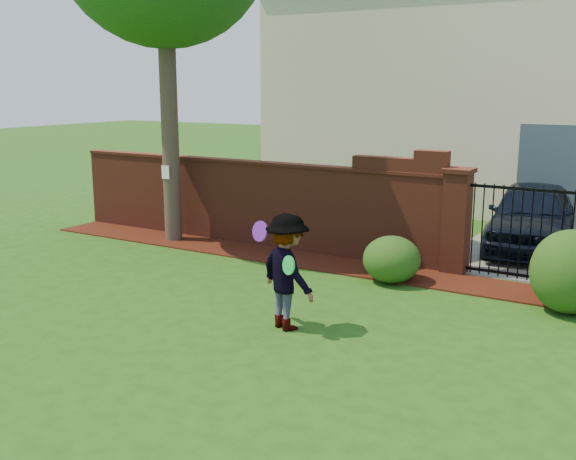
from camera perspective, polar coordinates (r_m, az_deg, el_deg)
The scene contains 14 objects.
ground at distance 10.10m, azimuth -6.53°, elevation -7.00°, with size 80.00×80.00×0.01m, color #214E13.
mulch_bed at distance 13.24m, azimuth -1.02°, elevation -2.18°, with size 11.10×1.08×0.03m, color #331109.
brick_wall at distance 14.16m, azimuth -3.25°, elevation 2.52°, with size 8.70×0.31×2.16m.
pillar_left at distance 12.27m, azimuth 14.05°, elevation 0.80°, with size 0.50×0.50×1.88m.
iron_gate at distance 12.02m, azimuth 19.03°, elevation -0.23°, with size 1.78×0.03×1.60m.
driveway at distance 16.05m, azimuth 21.87°, elevation -0.55°, with size 3.20×8.00×0.01m, color slate.
house at distance 20.12m, azimuth 17.39°, elevation 11.25°, with size 12.40×6.40×6.30m.
car at distance 14.37m, azimuth 19.81°, elevation 0.95°, with size 1.61×3.99×1.36m, color black.
paper_notice at distance 14.43m, azimuth -10.31°, elevation 4.82°, with size 0.20×0.01×0.28m, color white.
shrub_left at distance 11.58m, azimuth 8.75°, elevation -2.47°, with size 0.98×0.98×0.80m, color #184615.
shrub_middle at distance 10.70m, azimuth 22.69°, elevation -3.28°, with size 1.13×1.13×1.25m, color #184615.
man at distance 9.19m, azimuth -0.24°, elevation -3.58°, with size 1.04×0.60×1.61m, color gray.
frisbee_purple at distance 9.32m, azimuth -2.38°, elevation -0.10°, with size 0.29×0.29×0.03m, color purple.
frisbee_green at distance 8.86m, azimuth 0.05°, elevation -2.99°, with size 0.26×0.26×0.02m, color green.
Camera 1 is at (5.86, -7.53, 3.30)m, focal length 42.12 mm.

